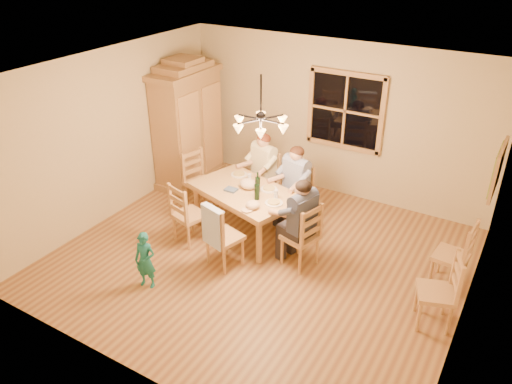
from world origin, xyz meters
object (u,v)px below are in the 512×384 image
Objects in this scene: chair_near_left at (190,224)px; adult_woman at (263,162)px; chair_end_right at (300,246)px; child at (145,260)px; adult_slate_man at (301,213)px; chandelier at (261,123)px; wine_bottle_b at (257,189)px; chair_spare_back at (449,265)px; armoire at (188,127)px; adult_plaid_man at (295,176)px; chair_near_right at (225,246)px; chair_spare_front at (434,303)px; dining_table at (245,196)px; wine_bottle_a at (258,182)px; chair_far_right at (294,206)px; chair_end_left at (201,191)px; chair_far_left at (263,191)px.

chair_near_left is 1.13× the size of adult_woman.
child is (-1.53, -1.48, 0.10)m from chair_end_right.
adult_slate_man is at bearing 26.57° from chair_near_left.
adult_slate_man is (0.54, 0.18, -1.24)m from chandelier.
chair_spare_back is (2.69, 0.45, -0.62)m from wine_bottle_b.
armoire is 2.63× the size of adult_slate_man.
chair_near_right is at bearing 93.37° from adult_plaid_man.
adult_plaid_man is 0.88× the size of chair_spare_front.
chair_end_right and chair_spare_back have the same top height.
adult_woman reaches higher than dining_table.
wine_bottle_a reaches higher than chair_near_right.
chair_near_left is at bearing -180.00° from chair_near_right.
chair_far_right is at bearing 46.64° from chair_end_right.
chair_far_right is 1.00× the size of chair_end_left.
adult_slate_man is at bearing 136.64° from adult_plaid_man.
chair_spare_front is at bearing 93.61° from chair_end_left.
wine_bottle_a is (-0.31, -0.63, 0.08)m from adult_plaid_man.
chair_end_right is 3.00× the size of wine_bottle_a.
chair_near_right is (-0.36, -0.36, -1.77)m from chandelier.
adult_slate_man reaches higher than chair_near_left.
chair_near_right is (-0.33, -1.50, 0.00)m from chair_far_right.
chair_far_left is at bearing 114.82° from wine_bottle_a.
chair_far_left is 1.80m from adult_slate_man.
chair_end_left is at bearing 46.74° from adult_woman.
chair_near_left is 1.19m from wine_bottle_b.
armoire is 6.97× the size of wine_bottle_a.
adult_slate_man is at bearing 112.87° from chair_spare_back.
armoire reaches higher than chair_spare_back.
chair_spare_back is (2.99, 0.29, -0.35)m from dining_table.
chair_near_right is (0.18, -0.85, -0.35)m from dining_table.
adult_slate_man reaches higher than chair_spare_front.
dining_table is 1.86m from child.
chandelier is 0.78× the size of chair_end_left.
child is at bearing -127.14° from chandelier.
chair_far_left reaches higher than dining_table.
adult_plaid_man is at bearing -9.75° from armoire.
armoire is 2.54m from chair_far_right.
armoire reaches higher than chair_end_right.
chandelier is 1.22m from wine_bottle_b.
chair_near_left and chair_end_right have the same top height.
dining_table is 0.89m from adult_woman.
adult_plaid_man reaches higher than chair_end_right.
chair_far_right is 1.63m from chair_end_left.
chair_end_left is (-1.27, 1.15, 0.00)m from chair_near_right.
chair_near_left is 1.00× the size of chair_spare_front.
adult_woman reaches higher than chair_far_right.
dining_table is 2.09× the size of adult_plaid_man.
chair_end_right is at bearing -15.79° from dining_table.
chair_spare_front is at bearing -10.85° from dining_table.
chair_end_right is 0.54m from adult_slate_man.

